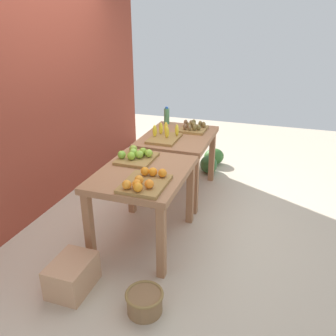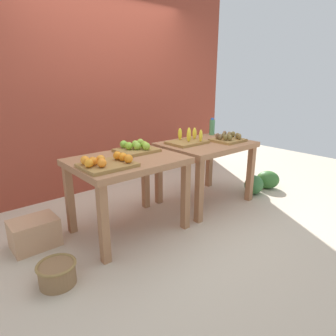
{
  "view_description": "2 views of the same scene",
  "coord_description": "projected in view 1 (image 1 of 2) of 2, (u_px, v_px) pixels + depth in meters",
  "views": [
    {
      "loc": [
        -3.25,
        -1.14,
        2.05
      ],
      "look_at": [
        0.03,
        -0.05,
        0.55
      ],
      "focal_mm": 36.81,
      "sensor_mm": 36.0,
      "label": 1
    },
    {
      "loc": [
        -2.0,
        -2.3,
        1.48
      ],
      "look_at": [
        -0.07,
        -0.04,
        0.57
      ],
      "focal_mm": 31.19,
      "sensor_mm": 36.0,
      "label": 2
    }
  ],
  "objects": [
    {
      "name": "display_table_right",
      "position": [
        178.0,
        144.0,
        4.21
      ],
      "size": [
        1.04,
        0.8,
        0.76
      ],
      "color": "#9F6C48",
      "rests_on": "ground_plane"
    },
    {
      "name": "wicker_basket",
      "position": [
        145.0,
        301.0,
        2.59
      ],
      "size": [
        0.29,
        0.29,
        0.18
      ],
      "color": "olive",
      "rests_on": "ground_plane"
    },
    {
      "name": "watermelon_pile",
      "position": [
        211.0,
        160.0,
        5.09
      ],
      "size": [
        0.71,
        0.4,
        0.25
      ],
      "color": "#33672B",
      "rests_on": "ground_plane"
    },
    {
      "name": "kiwi_bin",
      "position": [
        193.0,
        128.0,
        4.33
      ],
      "size": [
        0.36,
        0.32,
        0.1
      ],
      "color": "olive",
      "rests_on": "display_table_right"
    },
    {
      "name": "water_bottle",
      "position": [
        167.0,
        116.0,
        4.57
      ],
      "size": [
        0.07,
        0.07,
        0.23
      ],
      "color": "#4C8C59",
      "rests_on": "display_table_right"
    },
    {
      "name": "ground_plane",
      "position": [
        163.0,
        212.0,
        3.98
      ],
      "size": [
        8.0,
        8.0,
        0.0
      ],
      "primitive_type": "plane",
      "color": "#C3B199"
    },
    {
      "name": "display_table_left",
      "position": [
        143.0,
        181.0,
        3.23
      ],
      "size": [
        1.04,
        0.8,
        0.76
      ],
      "color": "#9F6C48",
      "rests_on": "ground_plane"
    },
    {
      "name": "cardboard_produce_box",
      "position": [
        72.0,
        275.0,
        2.8
      ],
      "size": [
        0.4,
        0.3,
        0.27
      ],
      "primitive_type": "cube",
      "color": "tan",
      "rests_on": "ground_plane"
    },
    {
      "name": "back_wall",
      "position": [
        46.0,
        73.0,
        3.77
      ],
      "size": [
        4.4,
        0.12,
        3.0
      ],
      "primitive_type": "cube",
      "color": "brown",
      "rests_on": "ground_plane"
    },
    {
      "name": "banana_crate",
      "position": [
        165.0,
        136.0,
        4.0
      ],
      "size": [
        0.44,
        0.32,
        0.17
      ],
      "color": "olive",
      "rests_on": "display_table_right"
    },
    {
      "name": "apple_bin",
      "position": [
        136.0,
        156.0,
        3.42
      ],
      "size": [
        0.4,
        0.35,
        0.11
      ],
      "color": "olive",
      "rests_on": "display_table_left"
    },
    {
      "name": "orange_bin",
      "position": [
        145.0,
        182.0,
        2.88
      ],
      "size": [
        0.45,
        0.36,
        0.11
      ],
      "color": "olive",
      "rests_on": "display_table_left"
    }
  ]
}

